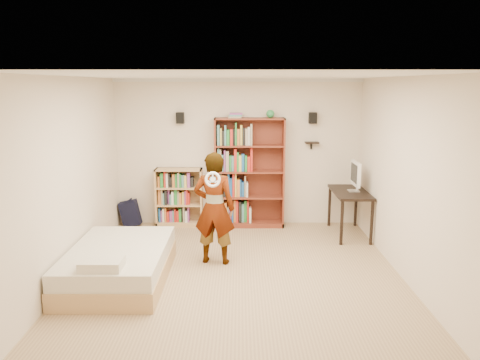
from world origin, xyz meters
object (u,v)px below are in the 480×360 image
object	(u,v)px
computer_desk	(349,213)
tall_bookshelf	(249,173)
daybed	(119,260)
person	(214,208)
low_bookshelf	(179,197)

from	to	relation	value
computer_desk	tall_bookshelf	bearing A→B (deg)	162.83
tall_bookshelf	daybed	size ratio (longest dim) A/B	1.03
computer_desk	daybed	bearing A→B (deg)	-151.15
computer_desk	person	distance (m)	2.67
person	tall_bookshelf	bearing A→B (deg)	-97.27
tall_bookshelf	person	xyz separation A→B (m)	(-0.55, -1.84, -0.18)
low_bookshelf	computer_desk	size ratio (longest dim) A/B	0.94
low_bookshelf	person	distance (m)	2.03
tall_bookshelf	person	size ratio (longest dim) A/B	1.21
computer_desk	daybed	distance (m)	4.04
tall_bookshelf	person	bearing A→B (deg)	-106.54
computer_desk	person	xyz separation A→B (m)	(-2.28, -1.31, 0.44)
tall_bookshelf	daybed	distance (m)	3.15
person	computer_desk	bearing A→B (deg)	-140.97
tall_bookshelf	low_bookshelf	bearing A→B (deg)	178.97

